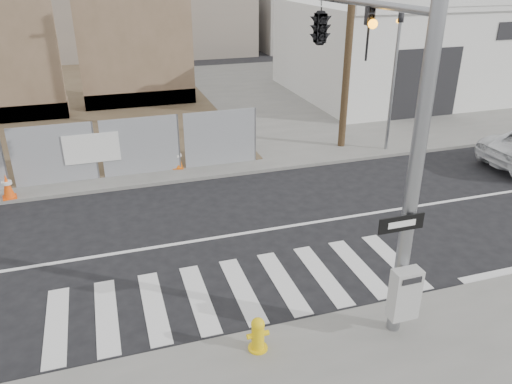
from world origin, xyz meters
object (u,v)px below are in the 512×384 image
object	(u,v)px
fire_hydrant	(258,334)
traffic_cone_d	(178,158)
signal_pole	(347,69)
traffic_cone_c	(7,186)
auto_shop	(406,48)

from	to	relation	value
fire_hydrant	traffic_cone_d	bearing A→B (deg)	88.64
signal_pole	traffic_cone_c	bearing A→B (deg)	142.32
auto_shop	traffic_cone_d	xyz separation A→B (m)	(-14.16, -7.85, -2.05)
signal_pole	auto_shop	bearing A→B (deg)	52.54
fire_hydrant	traffic_cone_c	world-z (taller)	traffic_cone_c
auto_shop	traffic_cone_d	size ratio (longest dim) A/B	16.19
traffic_cone_c	traffic_cone_d	world-z (taller)	traffic_cone_c
auto_shop	signal_pole	bearing A→B (deg)	-127.46
fire_hydrant	traffic_cone_d	distance (m)	9.67
signal_pole	fire_hydrant	xyz separation A→B (m)	(-2.78, -2.50, -4.31)
auto_shop	traffic_cone_c	bearing A→B (deg)	-155.97
fire_hydrant	traffic_cone_c	distance (m)	10.27
signal_pole	traffic_cone_d	world-z (taller)	signal_pole
traffic_cone_c	traffic_cone_d	size ratio (longest dim) A/B	1.07
fire_hydrant	traffic_cone_d	size ratio (longest dim) A/B	0.96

